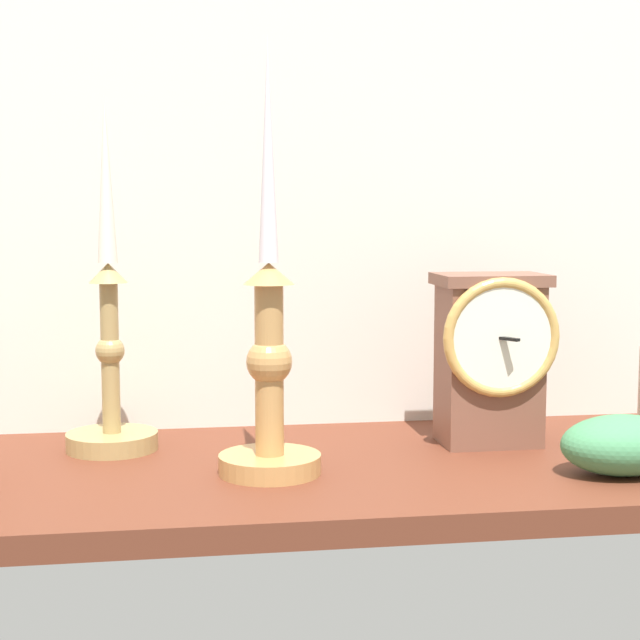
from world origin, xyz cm
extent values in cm
cube|color=brown|center=(0.00, 0.00, -1.20)|extent=(100.00, 36.00, 2.40)
cube|color=silver|center=(0.00, 18.50, 32.50)|extent=(120.00, 2.00, 65.00)
cube|color=brown|center=(19.72, 5.32, 8.35)|extent=(10.05, 6.84, 16.71)
cube|color=brown|center=(19.72, 5.32, 17.31)|extent=(11.26, 7.66, 1.20)
torus|color=tan|center=(19.72, 1.51, 11.73)|extent=(12.18, 1.11, 12.18)
cylinder|color=white|center=(19.72, 1.41, 11.73)|extent=(10.18, 0.40, 10.18)
cube|color=black|center=(19.72, 1.11, 11.73)|extent=(2.52, 3.63, 0.30)
cylinder|color=tan|center=(-19.26, 8.54, 0.90)|extent=(9.35, 9.35, 1.80)
cylinder|color=tan|center=(-19.26, 8.54, 9.49)|extent=(1.84, 1.84, 15.39)
sphere|color=tan|center=(-19.26, 8.54, 10.26)|extent=(2.95, 2.95, 2.95)
cone|color=tan|center=(-19.26, 8.54, 18.19)|extent=(3.91, 3.91, 2.00)
cone|color=white|center=(-19.26, 8.54, 27.71)|extent=(2.00, 2.00, 17.05)
cylinder|color=tan|center=(-4.21, -3.09, 0.90)|extent=(9.61, 9.61, 1.80)
cylinder|color=tan|center=(-4.21, -3.09, 9.76)|extent=(2.68, 2.68, 15.92)
sphere|color=tan|center=(-4.21, -3.09, 10.56)|extent=(4.30, 4.30, 4.30)
cone|color=tan|center=(-4.21, -3.09, 18.72)|extent=(4.74, 4.74, 2.00)
cone|color=white|center=(-4.21, -3.09, 29.94)|extent=(1.82, 1.82, 20.44)
ellipsoid|color=#438755|center=(28.12, -8.56, 2.81)|extent=(11.79, 8.25, 5.61)
camera|label=1|loc=(-13.51, -93.80, 24.62)|focal=56.04mm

